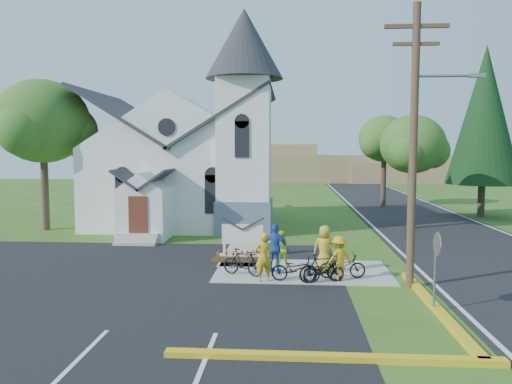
# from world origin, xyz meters

# --- Properties ---
(ground) EXTENTS (120.00, 120.00, 0.00)m
(ground) POSITION_xyz_m (0.00, 0.00, 0.00)
(ground) COLOR #2E5D1A
(ground) RESTS_ON ground
(parking_lot) EXTENTS (20.00, 16.00, 0.02)m
(parking_lot) POSITION_xyz_m (-7.00, -2.00, 0.01)
(parking_lot) COLOR black
(parking_lot) RESTS_ON ground
(road) EXTENTS (8.00, 90.00, 0.02)m
(road) POSITION_xyz_m (10.00, 15.00, 0.01)
(road) COLOR black
(road) RESTS_ON ground
(sidewalk) EXTENTS (7.00, 4.00, 0.05)m
(sidewalk) POSITION_xyz_m (1.50, 0.50, 0.03)
(sidewalk) COLOR gray
(sidewalk) RESTS_ON ground
(church) EXTENTS (12.35, 12.00, 13.00)m
(church) POSITION_xyz_m (-5.48, 12.48, 5.25)
(church) COLOR white
(church) RESTS_ON ground
(church_sign) EXTENTS (2.20, 0.40, 1.70)m
(church_sign) POSITION_xyz_m (-1.20, 3.20, 1.03)
(church_sign) COLOR gray
(church_sign) RESTS_ON ground
(flower_bed) EXTENTS (2.60, 1.10, 0.07)m
(flower_bed) POSITION_xyz_m (-1.20, 2.30, 0.04)
(flower_bed) COLOR #33200E
(flower_bed) RESTS_ON ground
(utility_pole) EXTENTS (3.45, 0.28, 10.00)m
(utility_pole) POSITION_xyz_m (5.36, -1.50, 5.40)
(utility_pole) COLOR #472F23
(utility_pole) RESTS_ON ground
(stop_sign) EXTENTS (0.11, 0.76, 2.48)m
(stop_sign) POSITION_xyz_m (5.43, -4.20, 1.78)
(stop_sign) COLOR gray
(stop_sign) RESTS_ON ground
(tree_lot_corner) EXTENTS (5.60, 5.60, 9.15)m
(tree_lot_corner) POSITION_xyz_m (-14.00, 10.00, 6.60)
(tree_lot_corner) COLOR #3B2A20
(tree_lot_corner) RESTS_ON ground
(tree_road_near) EXTENTS (4.00, 4.00, 7.05)m
(tree_road_near) POSITION_xyz_m (8.50, 12.00, 5.21)
(tree_road_near) COLOR #3B2A20
(tree_road_near) RESTS_ON ground
(tree_road_mid) EXTENTS (4.40, 4.40, 7.80)m
(tree_road_mid) POSITION_xyz_m (9.00, 24.00, 5.78)
(tree_road_mid) COLOR #3B2A20
(tree_road_mid) RESTS_ON ground
(conifer) EXTENTS (5.20, 5.20, 12.40)m
(conifer) POSITION_xyz_m (15.00, 18.00, 7.39)
(conifer) COLOR #3B2A20
(conifer) RESTS_ON ground
(distant_hills) EXTENTS (61.00, 10.00, 5.60)m
(distant_hills) POSITION_xyz_m (3.36, 56.33, 2.17)
(distant_hills) COLOR #8B734E
(distant_hills) RESTS_ON ground
(cyclist_0) EXTENTS (0.77, 0.62, 1.82)m
(cyclist_0) POSITION_xyz_m (0.01, -1.20, 0.96)
(cyclist_0) COLOR gold
(cyclist_0) RESTS_ON sidewalk
(bike_0) EXTENTS (1.89, 0.89, 0.96)m
(bike_0) POSITION_xyz_m (1.20, -1.20, 0.53)
(bike_0) COLOR black
(bike_0) RESTS_ON sidewalk
(cyclist_1) EXTENTS (0.77, 0.61, 1.52)m
(cyclist_1) POSITION_xyz_m (0.62, 1.16, 0.81)
(cyclist_1) COLOR #ABDF29
(cyclist_1) RESTS_ON sidewalk
(bike_1) EXTENTS (1.80, 1.09, 1.05)m
(bike_1) POSITION_xyz_m (-0.84, -0.41, 0.57)
(bike_1) COLOR black
(bike_1) RESTS_ON sidewalk
(cyclist_2) EXTENTS (1.24, 0.87, 1.95)m
(cyclist_2) POSITION_xyz_m (0.40, 0.20, 1.03)
(cyclist_2) COLOR #234EB3
(cyclist_2) RESTS_ON sidewalk
(bike_2) EXTENTS (1.71, 1.01, 0.85)m
(bike_2) POSITION_xyz_m (2.24, -1.19, 0.47)
(bike_2) COLOR black
(bike_2) RESTS_ON sidewalk
(cyclist_3) EXTENTS (1.25, 1.02, 1.68)m
(cyclist_3) POSITION_xyz_m (2.82, -0.89, 0.89)
(cyclist_3) COLOR gold
(cyclist_3) RESTS_ON sidewalk
(bike_3) EXTENTS (1.87, 1.11, 1.08)m
(bike_3) POSITION_xyz_m (2.17, -1.20, 0.59)
(bike_3) COLOR black
(bike_3) RESTS_ON sidewalk
(cyclist_4) EXTENTS (1.02, 0.76, 1.90)m
(cyclist_4) POSITION_xyz_m (2.37, 0.30, 1.00)
(cyclist_4) COLOR gold
(cyclist_4) RESTS_ON sidewalk
(bike_4) EXTENTS (1.83, 0.77, 0.94)m
(bike_4) POSITION_xyz_m (2.98, -0.55, 0.52)
(bike_4) COLOR black
(bike_4) RESTS_ON sidewalk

